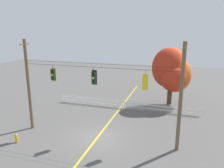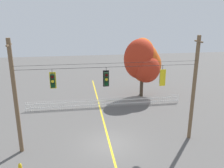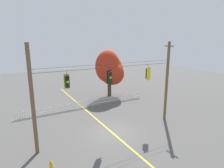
{
  "view_description": "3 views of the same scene",
  "coord_description": "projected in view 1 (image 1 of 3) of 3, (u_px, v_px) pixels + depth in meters",
  "views": [
    {
      "loc": [
        6.14,
        -15.73,
        8.95
      ],
      "look_at": [
        0.83,
        1.52,
        4.4
      ],
      "focal_mm": 34.93,
      "sensor_mm": 36.0,
      "label": 1
    },
    {
      "loc": [
        -2.24,
        -15.97,
        9.68
      ],
      "look_at": [
        0.36,
        1.14,
        4.47
      ],
      "focal_mm": 37.96,
      "sensor_mm": 36.0,
      "label": 2
    },
    {
      "loc": [
        -7.78,
        -13.89,
        8.32
      ],
      "look_at": [
        0.73,
        1.33,
        4.24
      ],
      "focal_mm": 30.34,
      "sensor_mm": 36.0,
      "label": 3
    }
  ],
  "objects": [
    {
      "name": "signal_support_span",
      "position": [
        97.0,
        91.0,
        17.5
      ],
      "size": [
        13.24,
        1.1,
        8.17
      ],
      "color": "brown",
      "rests_on": "ground"
    },
    {
      "name": "ground",
      "position": [
        97.0,
        138.0,
        18.52
      ],
      "size": [
        80.0,
        80.0,
        0.0
      ],
      "primitive_type": "plane",
      "color": "#565451"
    },
    {
      "name": "fire_hydrant",
      "position": [
        16.0,
        138.0,
        17.66
      ],
      "size": [
        0.38,
        0.22,
        0.76
      ],
      "color": "gold",
      "rests_on": "ground"
    },
    {
      "name": "autumn_maple_near_fence",
      "position": [
        170.0,
        71.0,
        25.32
      ],
      "size": [
        4.06,
        3.62,
        6.89
      ],
      "color": "#473828",
      "rests_on": "ground"
    },
    {
      "name": "traffic_signal_northbound_secondary",
      "position": [
        145.0,
        82.0,
        16.13
      ],
      "size": [
        0.43,
        0.38,
        1.51
      ],
      "color": "black"
    },
    {
      "name": "traffic_signal_eastbound_side",
      "position": [
        94.0,
        78.0,
        17.32
      ],
      "size": [
        0.43,
        0.38,
        1.45
      ],
      "color": "black"
    },
    {
      "name": "autumn_maple_mid",
      "position": [
        174.0,
        71.0,
        25.66
      ],
      "size": [
        3.88,
        3.32,
        6.94
      ],
      "color": "#473828",
      "rests_on": "ground"
    },
    {
      "name": "traffic_signal_northbound_primary",
      "position": [
        53.0,
        75.0,
        18.36
      ],
      "size": [
        0.43,
        0.38,
        1.41
      ],
      "color": "black"
    },
    {
      "name": "lane_centerline_stripe",
      "position": [
        97.0,
        137.0,
        18.52
      ],
      "size": [
        0.16,
        36.0,
        0.01
      ],
      "primitive_type": "cube",
      "color": "gold",
      "rests_on": "ground"
    },
    {
      "name": "white_picket_fence",
      "position": [
        125.0,
        105.0,
        25.17
      ],
      "size": [
        16.42,
        0.06,
        0.97
      ],
      "color": "white",
      "rests_on": "ground"
    }
  ]
}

